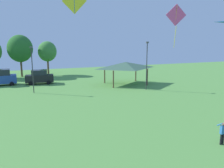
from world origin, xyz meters
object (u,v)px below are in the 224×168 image
Objects in this scene: kite_flying_3 at (74,1)px; light_post_2 at (32,67)px; parked_car_second_from_left at (40,77)px; kite_flying_1 at (176,17)px; treeline_tree_4 at (47,52)px; light_post_1 at (147,63)px; parked_car_leftmost at (3,78)px; person_standing_near_foreground at (223,132)px; park_pavilion at (126,65)px; treeline_tree_3 at (20,49)px.

kite_flying_3 is 0.26× the size of light_post_2.
kite_flying_3 is at bearing -82.38° from parked_car_second_from_left.
kite_flying_1 reaches higher than treeline_tree_4.
light_post_2 is at bearing 166.83° from light_post_1.
person_standing_near_foreground is at bearing -63.79° from parked_car_leftmost.
light_post_2 is (-2.28, 17.65, -6.11)m from kite_flying_3.
kite_flying_1 is at bearing 27.85° from kite_flying_3.
treeline_tree_3 is at bearing 138.67° from park_pavilion.
kite_flying_1 is 29.49m from treeline_tree_4.
park_pavilion is at bearing -16.09° from parked_car_second_from_left.
person_standing_near_foreground is at bearing -70.08° from treeline_tree_3.
kite_flying_3 is 0.22× the size of park_pavilion.
person_standing_near_foreground is 38.11m from treeline_tree_4.
light_post_1 is 15.69m from light_post_2.
person_standing_near_foreground is at bearing -101.46° from light_post_1.
kite_flying_1 is at bearing -88.89° from park_pavilion.
light_post_2 is (-1.19, -6.40, 2.40)m from parked_car_second_from_left.
light_post_2 is (-11.68, 21.32, 2.62)m from person_standing_near_foreground.
light_post_1 is 0.86× the size of treeline_tree_3.
treeline_tree_3 is (-15.75, 13.85, 2.29)m from park_pavilion.
kite_flying_3 reaches higher than person_standing_near_foreground.
parked_car_leftmost is at bearing 135.50° from kite_flying_1.
light_post_2 is at bearing 97.37° from kite_flying_3.
treeline_tree_4 reaches higher than parked_car_second_from_left.
light_post_1 reaches higher than treeline_tree_4.
treeline_tree_3 is at bearing 96.68° from kite_flying_3.
parked_car_leftmost is 0.56× the size of park_pavilion.
parked_car_leftmost is 9.47m from treeline_tree_3.
kite_flying_3 reaches higher than light_post_2.
park_pavilion is (12.99, -5.02, 1.95)m from parked_car_second_from_left.
treeline_tree_3 is at bearing -174.79° from treeline_tree_4.
light_post_1 reaches higher than light_post_2.
parked_car_leftmost is at bearing 104.90° from kite_flying_3.
kite_flying_3 is (-12.14, -6.41, 0.08)m from kite_flying_1.
light_post_1 is at bearing -77.53° from park_pavilion.
treeline_tree_4 is (-10.73, 14.31, 1.62)m from park_pavilion.
kite_flying_1 reaches higher than treeline_tree_3.
parked_car_leftmost is (-18.75, 18.42, -8.34)m from kite_flying_1.
person_standing_near_foreground is 13.34m from kite_flying_3.
person_standing_near_foreground is 0.25× the size of treeline_tree_4.
light_post_2 is at bearing 107.54° from person_standing_near_foreground.
park_pavilion is (2.50, 22.71, 2.16)m from person_standing_near_foreground.
kite_flying_3 is at bearing -92.01° from treeline_tree_4.
park_pavilion is 1.17× the size of light_post_2.
treeline_tree_3 is (2.76, 8.06, 4.14)m from parked_car_leftmost.
park_pavilion is at bearing 58.00° from kite_flying_3.
parked_car_second_from_left is 17.47m from light_post_1.
parked_car_second_from_left is at bearing 158.89° from park_pavilion.
kite_flying_3 reaches higher than park_pavilion.
person_standing_near_foreground is 0.24× the size of light_post_1.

